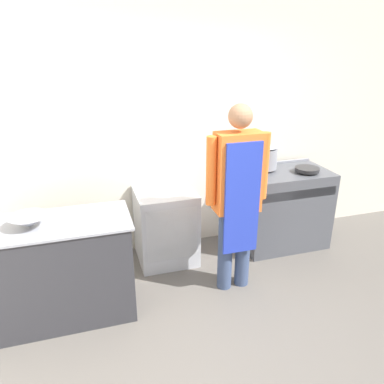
% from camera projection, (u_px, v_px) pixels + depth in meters
% --- Properties ---
extents(ground_plane, '(14.00, 14.00, 0.00)m').
position_uv_depth(ground_plane, '(221.00, 361.00, 2.83)').
color(ground_plane, '#5B5651').
extents(wall_back, '(8.00, 0.05, 2.70)m').
position_uv_depth(wall_back, '(161.00, 132.00, 4.02)').
color(wall_back, silver).
rests_on(wall_back, ground_plane).
extents(prep_counter, '(1.31, 0.60, 0.90)m').
position_uv_depth(prep_counter, '(55.00, 271.00, 3.16)').
color(prep_counter, '#2D2D33').
rests_on(prep_counter, ground_plane).
extents(stove, '(0.98, 0.63, 0.92)m').
position_uv_depth(stove, '(282.00, 208.00, 4.36)').
color(stove, '#4C4F56').
rests_on(stove, ground_plane).
extents(fridge_unit, '(0.61, 0.59, 0.81)m').
position_uv_depth(fridge_unit, '(166.00, 226.00, 4.05)').
color(fridge_unit, silver).
rests_on(fridge_unit, ground_plane).
extents(person_cook, '(0.59, 0.24, 1.78)m').
position_uv_depth(person_cook, '(237.00, 191.00, 3.36)').
color(person_cook, '#38476B').
rests_on(person_cook, ground_plane).
extents(mixing_bowl, '(0.30, 0.30, 0.10)m').
position_uv_depth(mixing_bowl, '(29.00, 221.00, 2.91)').
color(mixing_bowl, gray).
rests_on(mixing_bowl, prep_counter).
extents(stock_pot, '(0.27, 0.27, 0.27)m').
position_uv_depth(stock_pot, '(265.00, 157.00, 4.18)').
color(stock_pot, gray).
rests_on(stock_pot, stove).
extents(saute_pan, '(0.27, 0.27, 0.04)m').
position_uv_depth(saute_pan, '(307.00, 169.00, 4.14)').
color(saute_pan, '#262628').
rests_on(saute_pan, stove).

